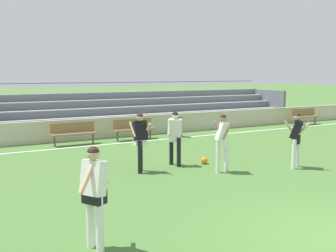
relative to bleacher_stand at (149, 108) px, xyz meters
name	(u,v)px	position (x,y,z in m)	size (l,w,h in m)	color
field_line_sideline	(116,143)	(-3.57, -4.14, -0.99)	(44.00, 0.12, 0.01)	white
sideline_wall	(103,128)	(-3.57, -2.54, -0.54)	(48.00, 0.16, 0.91)	beige
bleacher_stand	(149,108)	(0.00, 0.00, 0.00)	(17.07, 3.19, 2.39)	#9EA3AD
bench_centre_sideline	(133,127)	(-2.54, -3.55, -0.45)	(1.80, 0.40, 0.90)	olive
bench_near_wall_gap	(73,131)	(-5.17, -3.55, -0.45)	(1.80, 0.40, 0.90)	olive
bench_far_right	(304,115)	(7.91, -3.55, -0.45)	(1.80, 0.40, 0.90)	olive
trash_bin	(177,126)	(-0.50, -3.83, -0.52)	(0.48, 0.48, 0.95)	#2D7F3D
player_white_on_ball	(223,138)	(-2.65, -10.10, 0.02)	(0.50, 0.57, 1.70)	white
player_white_wide_right	(175,134)	(-3.43, -8.72, 0.01)	(0.67, 0.49, 1.69)	black
player_dark_challenging	(296,135)	(-0.37, -10.74, 0.01)	(0.54, 0.76, 1.68)	white
player_white_trailing_run	(94,189)	(-7.55, -13.25, 0.02)	(0.66, 0.50, 1.71)	white
player_dark_wide_left	(140,137)	(-4.73, -8.95, 0.04)	(0.44, 0.60, 1.73)	black
soccer_ball	(204,160)	(-2.50, -8.96, -0.89)	(0.22, 0.22, 0.22)	orange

